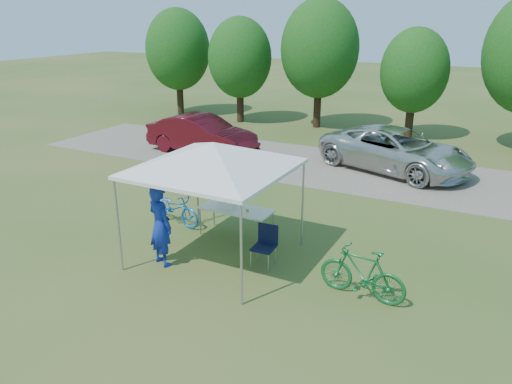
% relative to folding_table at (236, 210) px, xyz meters
% --- Properties ---
extents(ground, '(100.00, 100.00, 0.00)m').
position_rel_folding_table_xyz_m(ground, '(0.15, -1.19, -0.71)').
color(ground, '#2D5119').
rests_on(ground, ground).
extents(gravel_strip, '(24.00, 5.00, 0.02)m').
position_rel_folding_table_xyz_m(gravel_strip, '(0.15, 6.81, -0.70)').
color(gravel_strip, gray).
rests_on(gravel_strip, ground).
extents(canopy, '(4.53, 4.53, 3.00)m').
position_rel_folding_table_xyz_m(canopy, '(0.15, -1.19, 1.94)').
color(canopy, '#A5A5AA').
rests_on(canopy, ground).
extents(treeline, '(24.89, 4.28, 6.30)m').
position_rel_folding_table_xyz_m(treeline, '(-0.14, 12.85, 2.82)').
color(treeline, '#382314').
rests_on(treeline, ground).
extents(folding_table, '(1.83, 0.76, 0.75)m').
position_rel_folding_table_xyz_m(folding_table, '(0.00, 0.00, 0.00)').
color(folding_table, white).
rests_on(folding_table, ground).
extents(folding_chair, '(0.50, 0.51, 0.93)m').
position_rel_folding_table_xyz_m(folding_chair, '(1.32, -0.99, -0.16)').
color(folding_chair, black).
rests_on(folding_chair, ground).
extents(cooler, '(0.44, 0.30, 0.32)m').
position_rel_folding_table_xyz_m(cooler, '(-0.24, 0.00, 0.21)').
color(cooler, white).
rests_on(cooler, folding_table).
extents(ice_cream_cup, '(0.08, 0.08, 0.06)m').
position_rel_folding_table_xyz_m(ice_cream_cup, '(0.35, -0.05, 0.07)').
color(ice_cream_cup, gold).
rests_on(ice_cream_cup, folding_table).
extents(cyclist, '(0.79, 0.64, 1.86)m').
position_rel_folding_table_xyz_m(cyclist, '(-0.76, -2.04, 0.22)').
color(cyclist, '#13289A').
rests_on(cyclist, ground).
extents(bike_blue, '(1.80, 0.86, 0.91)m').
position_rel_folding_table_xyz_m(bike_blue, '(-1.88, -0.04, -0.26)').
color(bike_blue, blue).
rests_on(bike_blue, ground).
extents(bike_green, '(1.81, 0.66, 1.07)m').
position_rel_folding_table_xyz_m(bike_green, '(3.62, -1.37, -0.18)').
color(bike_green, '#176B32').
rests_on(bike_green, ground).
extents(minivan, '(5.96, 4.14, 1.51)m').
position_rel_folding_table_xyz_m(minivan, '(2.26, 7.47, 0.07)').
color(minivan, silver).
rests_on(minivan, gravel_strip).
extents(sedan, '(4.65, 1.88, 1.50)m').
position_rel_folding_table_xyz_m(sedan, '(-5.18, 6.35, 0.06)').
color(sedan, '#570E19').
rests_on(sedan, gravel_strip).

